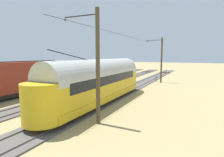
% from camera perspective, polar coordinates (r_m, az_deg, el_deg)
% --- Properties ---
extents(ground_plane, '(220.00, 220.00, 0.00)m').
position_cam_1_polar(ground_plane, '(26.08, -13.16, -3.32)').
color(ground_plane, tan).
extents(track_streetcar_siding, '(2.80, 80.00, 0.18)m').
position_cam_1_polar(track_streetcar_siding, '(22.47, 2.38, -4.66)').
color(track_streetcar_siding, '#56514C').
rests_on(track_streetcar_siding, ground).
extents(track_adjacent_siding, '(2.80, 80.00, 0.18)m').
position_cam_1_polar(track_adjacent_siding, '(24.84, -8.23, -3.59)').
color(track_adjacent_siding, '#56514C').
rests_on(track_adjacent_siding, ground).
extents(track_third_siding, '(2.80, 80.00, 0.18)m').
position_cam_1_polar(track_third_siding, '(27.91, -16.73, -2.64)').
color(track_third_siding, '#56514C').
rests_on(track_third_siding, ground).
extents(track_outer_siding, '(2.80, 80.00, 0.18)m').
position_cam_1_polar(track_outer_siding, '(31.47, -23.43, -1.85)').
color(track_outer_siding, '#56514C').
rests_on(track_outer_siding, ground).
extents(vintage_streetcar, '(2.65, 16.86, 4.88)m').
position_cam_1_polar(vintage_streetcar, '(17.77, -3.91, -0.60)').
color(vintage_streetcar, gold).
rests_on(vintage_streetcar, ground).
extents(boxcar_adjacent, '(2.96, 12.41, 3.85)m').
position_cam_1_polar(boxcar_adjacent, '(23.53, -27.11, 0.30)').
color(boxcar_adjacent, maroon).
rests_on(boxcar_adjacent, ground).
extents(catenary_pole_foreground, '(2.85, 0.28, 7.70)m').
position_cam_1_polar(catenary_pole_foreground, '(32.71, 15.05, 5.78)').
color(catenary_pole_foreground, '#4C3D28').
rests_on(catenary_pole_foreground, ground).
extents(catenary_pole_mid_near, '(2.85, 0.28, 7.70)m').
position_cam_1_polar(catenary_pole_mid_near, '(12.21, -4.73, 4.16)').
color(catenary_pole_mid_near, '#4C3D28').
rests_on(catenary_pole_mid_near, ground).
extents(overhead_wire_run, '(2.64, 25.62, 0.18)m').
position_cam_1_polar(overhead_wire_run, '(23.75, 4.43, 13.19)').
color(overhead_wire_run, black).
rests_on(overhead_wire_run, ground).
extents(switch_stand, '(0.50, 0.30, 1.24)m').
position_cam_1_polar(switch_stand, '(33.61, 13.61, 0.19)').
color(switch_stand, black).
rests_on(switch_stand, ground).
extents(spare_tie_stack, '(2.40, 2.40, 0.54)m').
position_cam_1_polar(spare_tie_stack, '(36.83, -20.59, -0.15)').
color(spare_tie_stack, '#47331E').
rests_on(spare_tie_stack, ground).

